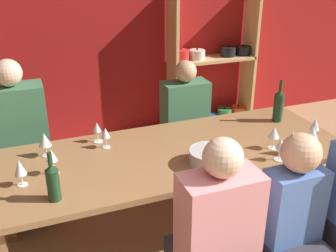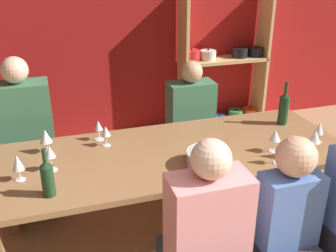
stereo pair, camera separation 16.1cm
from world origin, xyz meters
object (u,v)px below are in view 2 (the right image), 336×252
wine_bottle_green (47,177)px  wine_glass_empty_b (315,137)px  wine_glass_empty_d (18,163)px  person_far_a (190,137)px  wine_glass_red_a (275,136)px  person_near_c (284,240)px  wine_glass_white_c (293,141)px  wine_glass_red_c (280,147)px  shelf_unit (224,79)px  wine_glass_white_a (98,126)px  wine_glass_empty_a (106,132)px  dining_table (172,161)px  mixing_bowl (208,158)px  cell_phone (209,145)px  wine_glass_empty_c (46,137)px  wine_bottle_dark (284,108)px  wine_glass_white_d (312,147)px  wine_glass_red_b (319,129)px  wine_glass_white_b (50,153)px  person_far_b (28,154)px

wine_bottle_green → wine_glass_empty_b: (1.74, -0.02, 0.01)m
wine_glass_empty_d → person_far_a: size_ratio=0.15×
wine_glass_red_a → person_near_c: person_near_c is taller
wine_glass_red_a → wine_glass_empty_d: bearing=175.5°
wine_glass_white_c → wine_glass_red_c: bearing=-160.4°
shelf_unit → wine_glass_white_a: size_ratio=10.80×
person_far_a → wine_glass_empty_a: bearing=33.7°
dining_table → mixing_bowl: bearing=-59.3°
wine_glass_white_a → wine_glass_white_c: 1.36m
wine_glass_empty_a → cell_phone: (0.70, -0.21, -0.10)m
mixing_bowl → wine_glass_empty_b: size_ratio=1.59×
dining_table → wine_glass_empty_c: size_ratio=14.59×
wine_bottle_dark → dining_table: bearing=-169.0°
wine_glass_white_c → dining_table: bearing=156.3°
wine_glass_white_c → person_far_a: person_far_a is taller
mixing_bowl → cell_phone: bearing=65.5°
wine_glass_white_d → cell_phone: (-0.55, 0.41, -0.10)m
wine_glass_empty_b → wine_glass_red_a: bearing=155.4°
dining_table → wine_glass_red_b: size_ratio=15.81×
mixing_bowl → wine_glass_white_a: bearing=135.6°
wine_glass_red_a → wine_glass_white_c: bearing=-59.5°
mixing_bowl → wine_bottle_green: wine_bottle_green is taller
wine_glass_white_c → person_near_c: 0.64m
wine_glass_white_d → wine_glass_red_a: bearing=128.2°
shelf_unit → wine_bottle_dark: 1.64m
wine_glass_white_b → wine_glass_empty_a: bearing=31.6°
wine_glass_white_d → wine_bottle_green: bearing=176.4°
wine_glass_white_a → person_far_b: 0.80m
wine_glass_white_a → wine_glass_empty_d: (-0.54, -0.42, 0.01)m
wine_glass_white_b → wine_glass_white_d: 1.68m
wine_glass_white_d → person_far_a: (-0.39, 1.20, -0.42)m
wine_glass_empty_a → wine_glass_white_c: wine_glass_white_c is taller
wine_glass_red_b → person_far_b: (-2.05, 0.97, -0.37)m
wine_glass_red_a → wine_glass_white_d: wine_glass_red_a is taller
wine_glass_white_a → person_far_a: person_far_a is taller
wine_glass_white_b → wine_glass_red_c: size_ratio=1.05×
wine_glass_white_c → person_near_c: size_ratio=0.16×
wine_glass_empty_c → person_far_b: person_far_b is taller
wine_glass_empty_b → wine_glass_empty_d: (-1.90, 0.24, -0.01)m
wine_bottle_green → person_near_c: size_ratio=0.27×
wine_glass_empty_b → wine_bottle_green: bearing=179.4°
wine_bottle_green → wine_glass_red_c: bearing=-2.7°
wine_glass_empty_a → cell_phone: bearing=-17.1°
wine_glass_red_b → wine_glass_red_c: bearing=-156.6°
wine_glass_empty_d → person_far_b: person_far_b is taller
dining_table → wine_glass_empty_a: wine_glass_empty_a is taller
wine_bottle_dark → wine_glass_empty_c: 1.82m
wine_glass_white_a → wine_glass_white_c: bearing=-29.0°
shelf_unit → wine_glass_red_a: (-0.56, -2.00, 0.24)m
wine_glass_empty_c → person_far_b: (-0.17, 0.55, -0.38)m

